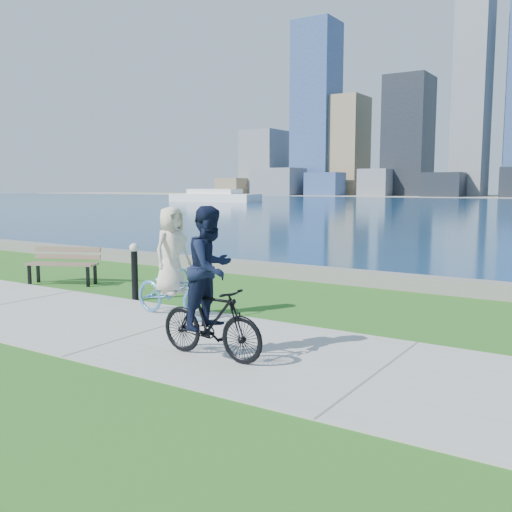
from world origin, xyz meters
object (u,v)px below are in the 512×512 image
Objects in this scene: bollard_lamp at (135,268)px; cyclist_man at (211,295)px; cyclist_woman at (172,276)px; park_bench at (64,262)px.

bollard_lamp is 0.57× the size of cyclist_man.
bollard_lamp is 0.60× the size of cyclist_woman.
cyclist_woman reaches higher than bollard_lamp.
cyclist_man is at bearing -32.08° from bollard_lamp.
park_bench is at bearing 169.95° from bollard_lamp.
cyclist_man is (3.91, -2.45, 0.22)m from bollard_lamp.
cyclist_woman is 0.95× the size of cyclist_man.
cyclist_man reaches higher than park_bench.
park_bench is 0.91× the size of cyclist_woman.
park_bench is at bearing 79.25° from cyclist_woman.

